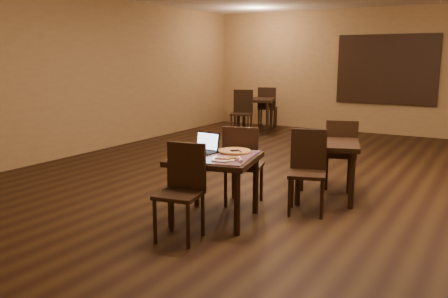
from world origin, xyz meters
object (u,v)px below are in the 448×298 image
Objects in this scene: other_table_b_chair_far at (267,105)px; other_table_c_chair_far at (341,150)px; other_table_c_chair_near at (308,166)px; chair_main_far at (242,161)px; other_table_b_chair_near at (242,110)px; other_table_c at (326,152)px; chair_main_near at (182,185)px; other_table_b at (255,104)px; laptop at (205,147)px; pizza_pan at (235,152)px; tiled_table at (215,164)px.

other_table_b_chair_far is 5.78m from other_table_c_chair_far.
chair_main_far is at bearing 178.46° from other_table_c_chair_near.
other_table_b_chair_near is 1.08× the size of other_table_c_chair_far.
other_table_c_chair_near is (-0.03, -0.58, -0.08)m from other_table_c.
other_table_c_chair_far is at bearing -62.43° from other_table_b_chair_near.
other_table_c_chair_far is (0.05, 1.17, 0.00)m from other_table_c_chair_near.
chair_main_near reaches higher than other_table_b.
other_table_b_chair_far is at bearing 70.04° from other_table_b_chair_near.
other_table_c is (1.02, 1.32, -0.18)m from laptop.
other_table_b is 6.21m from other_table_c_chair_near.
pizza_pan is at bearing -79.93° from other_table_b_chair_near.
other_table_b_chair_far reaches higher than other_table_c_chair_near.
other_table_b_chair_near is at bearing 108.71° from other_table_c_chair_near.
chair_main_near is at bearing -129.92° from other_table_c.
other_table_b_chair_far reaches higher than other_table_c_chair_far.
other_table_b_chair_near reaches higher than laptop.
chair_main_near is at bearing -84.41° from other_table_b_chair_near.
other_table_b_chair_far is at bearing 104.81° from other_table_c.
other_table_c is (0.70, 1.18, -0.13)m from pizza_pan.
laptop reaches higher than other_table_c.
other_table_c_chair_far reaches higher than chair_main_near.
other_table_c_chair_near reaches higher than tiled_table.
other_table_b_chair_near and other_table_b_chair_far have the same top height.
chair_main_far is at bearing 70.94° from laptop.
chair_main_near is 6.57m from other_table_b_chair_near.
chair_main_far is (0.02, 0.61, -0.08)m from tiled_table.
other_table_b_chair_far reaches higher than other_table_b.
other_table_c is (3.37, -4.65, -0.05)m from other_table_b.
other_table_b is at bearing -67.64° from other_table_c_chair_far.
tiled_table is 3.06× the size of pizza_pan.
pizza_pan is at bearing 71.10° from chair_main_near.
tiled_table is at bearing -137.63° from other_table_c.
laptop is at bearing 51.81° from chair_main_far.
tiled_table is at bearing -116.57° from pizza_pan.
laptop is 2.19m from other_table_c_chair_far.
pizza_pan is 0.36× the size of other_table_c_chair_near.
other_table_b_chair_near is 5.26m from other_table_c.
tiled_table is 1.07× the size of chair_main_far.
other_table_c_chair_near is at bearing 69.85° from other_table_c_chair_far.
other_table_b_chair_near is (-2.58, 5.44, -0.05)m from tiled_table.
other_table_c_chair_near reaches higher than pizza_pan.
other_table_b_chair_far reaches higher than laptop.
pizza_pan is 0.92m from other_table_c_chair_near.
chair_main_far is at bearing 78.32° from chair_main_near.
other_table_c_chair_far is (0.85, 2.00, -0.10)m from tiled_table.
other_table_c_chair_far is at bearing 67.57° from pizza_pan.
chair_main_near is 2.76× the size of pizza_pan.
other_table_b_chair_near is at bearing 117.47° from pizza_pan.
pizza_pan is 0.33× the size of other_table_b_chair_far.
other_table_b_chair_near reaches higher than chair_main_near.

